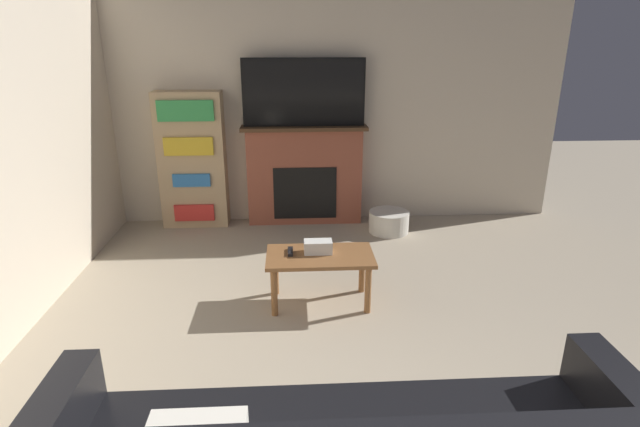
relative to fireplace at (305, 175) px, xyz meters
name	(u,v)px	position (x,y,z in m)	size (l,w,h in m)	color
wall_back	(317,102)	(0.15, 0.14, 0.79)	(5.45, 0.06, 2.70)	beige
fireplace	(305,175)	(0.00, 0.00, 0.00)	(1.37, 0.28, 1.11)	brown
tv	(304,93)	(0.00, -0.02, 0.91)	(1.31, 0.03, 0.71)	black
coffee_table	(320,263)	(0.07, -1.88, -0.20)	(0.84, 0.46, 0.42)	brown
tissue_box	(318,247)	(0.05, -1.85, -0.09)	(0.22, 0.12, 0.10)	white
remote_control	(290,251)	(-0.16, -1.84, -0.12)	(0.04, 0.15, 0.02)	black
bookshelf	(192,160)	(-1.23, -0.02, 0.19)	(0.72, 0.29, 1.49)	tan
storage_basket	(389,222)	(0.91, -0.38, -0.44)	(0.43, 0.43, 0.23)	silver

